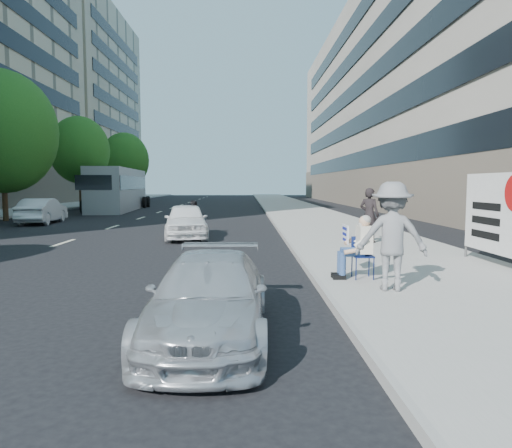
{
  "coord_description": "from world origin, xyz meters",
  "views": [
    {
      "loc": [
        -0.0,
        -8.22,
        2.09
      ],
      "look_at": [
        0.26,
        3.45,
        1.07
      ],
      "focal_mm": 32.0,
      "sensor_mm": 36.0,
      "label": 1
    }
  ],
  "objects_px": {
    "protest_banner": "(498,214)",
    "white_sedan_mid": "(42,211)",
    "bus": "(119,190)",
    "motorcycle": "(195,219)",
    "jogger": "(392,236)",
    "parked_sedan": "(210,297)",
    "white_sedan_near": "(186,221)",
    "seated_protester": "(357,243)",
    "pedestrian_woman": "(369,215)"
  },
  "relations": [
    {
      "from": "jogger",
      "to": "motorcycle",
      "type": "bearing_deg",
      "value": -56.13
    },
    {
      "from": "pedestrian_woman",
      "to": "white_sedan_mid",
      "type": "height_order",
      "value": "pedestrian_woman"
    },
    {
      "from": "seated_protester",
      "to": "bus",
      "type": "bearing_deg",
      "value": 114.35
    },
    {
      "from": "pedestrian_woman",
      "to": "motorcycle",
      "type": "xyz_separation_m",
      "value": [
        -6.22,
        3.78,
        -0.42
      ]
    },
    {
      "from": "protest_banner",
      "to": "parked_sedan",
      "type": "relative_size",
      "value": 0.8
    },
    {
      "from": "parked_sedan",
      "to": "bus",
      "type": "xyz_separation_m",
      "value": [
        -9.7,
        30.73,
        1.08
      ]
    },
    {
      "from": "protest_banner",
      "to": "white_sedan_mid",
      "type": "distance_m",
      "value": 21.82
    },
    {
      "from": "white_sedan_mid",
      "to": "pedestrian_woman",
      "type": "bearing_deg",
      "value": 143.21
    },
    {
      "from": "protest_banner",
      "to": "motorcycle",
      "type": "xyz_separation_m",
      "value": [
        -7.98,
        8.39,
        -0.76
      ]
    },
    {
      "from": "parked_sedan",
      "to": "white_sedan_near",
      "type": "relative_size",
      "value": 0.97
    },
    {
      "from": "seated_protester",
      "to": "motorcycle",
      "type": "relative_size",
      "value": 0.64
    },
    {
      "from": "jogger",
      "to": "protest_banner",
      "type": "xyz_separation_m",
      "value": [
        3.21,
        2.25,
        0.26
      ]
    },
    {
      "from": "white_sedan_near",
      "to": "white_sedan_mid",
      "type": "distance_m",
      "value": 10.91
    },
    {
      "from": "pedestrian_woman",
      "to": "jogger",
      "type": "bearing_deg",
      "value": 117.36
    },
    {
      "from": "seated_protester",
      "to": "white_sedan_near",
      "type": "height_order",
      "value": "seated_protester"
    },
    {
      "from": "white_sedan_mid",
      "to": "motorcycle",
      "type": "distance_m",
      "value": 10.38
    },
    {
      "from": "jogger",
      "to": "protest_banner",
      "type": "distance_m",
      "value": 3.92
    },
    {
      "from": "protest_banner",
      "to": "white_sedan_mid",
      "type": "height_order",
      "value": "protest_banner"
    },
    {
      "from": "parked_sedan",
      "to": "white_sedan_mid",
      "type": "distance_m",
      "value": 21.06
    },
    {
      "from": "jogger",
      "to": "white_sedan_mid",
      "type": "xyz_separation_m",
      "value": [
        -13.49,
        16.27,
        -0.47
      ]
    },
    {
      "from": "protest_banner",
      "to": "white_sedan_near",
      "type": "height_order",
      "value": "protest_banner"
    },
    {
      "from": "parked_sedan",
      "to": "bus",
      "type": "height_order",
      "value": "bus"
    },
    {
      "from": "seated_protester",
      "to": "protest_banner",
      "type": "xyz_separation_m",
      "value": [
        3.57,
        1.2,
        0.53
      ]
    },
    {
      "from": "jogger",
      "to": "parked_sedan",
      "type": "relative_size",
      "value": 0.52
    },
    {
      "from": "white_sedan_mid",
      "to": "jogger",
      "type": "bearing_deg",
      "value": 125.1
    },
    {
      "from": "protest_banner",
      "to": "jogger",
      "type": "bearing_deg",
      "value": -145.0
    },
    {
      "from": "protest_banner",
      "to": "white_sedan_near",
      "type": "bearing_deg",
      "value": 138.61
    },
    {
      "from": "pedestrian_woman",
      "to": "protest_banner",
      "type": "xyz_separation_m",
      "value": [
        1.76,
        -4.61,
        0.34
      ]
    },
    {
      "from": "white_sedan_mid",
      "to": "seated_protester",
      "type": "bearing_deg",
      "value": 126.21
    },
    {
      "from": "seated_protester",
      "to": "protest_banner",
      "type": "bearing_deg",
      "value": 18.5
    },
    {
      "from": "white_sedan_mid",
      "to": "motorcycle",
      "type": "relative_size",
      "value": 1.99
    },
    {
      "from": "seated_protester",
      "to": "pedestrian_woman",
      "type": "distance_m",
      "value": 6.08
    },
    {
      "from": "protest_banner",
      "to": "parked_sedan",
      "type": "distance_m",
      "value": 7.74
    },
    {
      "from": "pedestrian_woman",
      "to": "white_sedan_near",
      "type": "height_order",
      "value": "pedestrian_woman"
    },
    {
      "from": "pedestrian_woman",
      "to": "protest_banner",
      "type": "relative_size",
      "value": 0.59
    },
    {
      "from": "white_sedan_near",
      "to": "white_sedan_mid",
      "type": "bearing_deg",
      "value": 133.47
    },
    {
      "from": "parked_sedan",
      "to": "motorcycle",
      "type": "distance_m",
      "value": 12.82
    },
    {
      "from": "seated_protester",
      "to": "white_sedan_mid",
      "type": "distance_m",
      "value": 20.1
    },
    {
      "from": "parked_sedan",
      "to": "bus",
      "type": "relative_size",
      "value": 0.31
    },
    {
      "from": "jogger",
      "to": "pedestrian_woman",
      "type": "height_order",
      "value": "jogger"
    },
    {
      "from": "jogger",
      "to": "protest_banner",
      "type": "bearing_deg",
      "value": -135.29
    },
    {
      "from": "white_sedan_mid",
      "to": "bus",
      "type": "relative_size",
      "value": 0.33
    },
    {
      "from": "white_sedan_mid",
      "to": "motorcycle",
      "type": "height_order",
      "value": "motorcycle"
    },
    {
      "from": "bus",
      "to": "pedestrian_woman",
      "type": "bearing_deg",
      "value": -60.91
    },
    {
      "from": "white_sedan_near",
      "to": "parked_sedan",
      "type": "bearing_deg",
      "value": -88.92
    },
    {
      "from": "motorcycle",
      "to": "bus",
      "type": "xyz_separation_m",
      "value": [
        -8.08,
        18.01,
        1.0
      ]
    },
    {
      "from": "jogger",
      "to": "bus",
      "type": "relative_size",
      "value": 0.16
    },
    {
      "from": "protest_banner",
      "to": "motorcycle",
      "type": "distance_m",
      "value": 11.6
    },
    {
      "from": "bus",
      "to": "motorcycle",
      "type": "bearing_deg",
      "value": -70.01
    },
    {
      "from": "seated_protester",
      "to": "protest_banner",
      "type": "distance_m",
      "value": 3.8
    }
  ]
}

